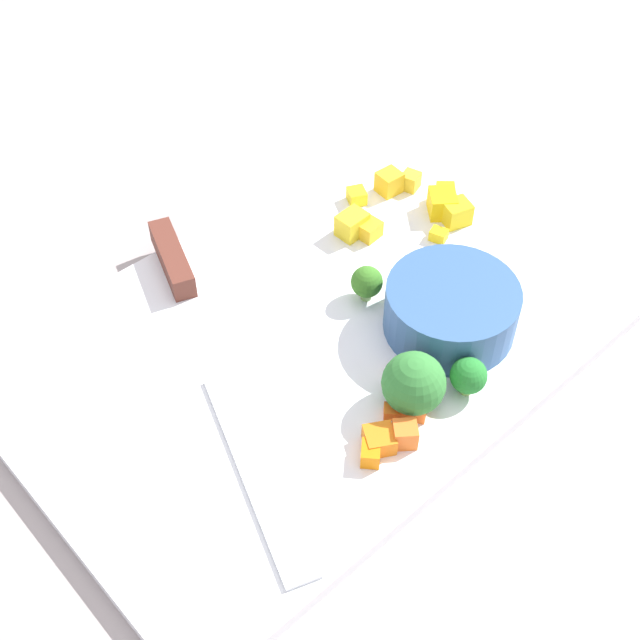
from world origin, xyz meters
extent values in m
plane|color=#9E9391|center=(0.00, 0.00, 0.00)|extent=(4.00, 4.00, 0.00)
cube|color=white|center=(0.00, 0.00, 0.01)|extent=(0.46, 0.30, 0.01)
cylinder|color=#33598C|center=(-0.07, 0.06, 0.03)|extent=(0.10, 0.10, 0.04)
cube|color=silver|center=(0.11, 0.06, 0.01)|extent=(0.08, 0.16, 0.00)
cube|color=brown|center=(0.04, -0.13, 0.02)|extent=(0.04, 0.08, 0.02)
cube|color=orange|center=(0.05, 0.11, 0.02)|extent=(0.02, 0.02, 0.01)
cube|color=orange|center=(0.04, 0.10, 0.02)|extent=(0.03, 0.03, 0.01)
cube|color=orange|center=(0.03, 0.11, 0.02)|extent=(0.02, 0.02, 0.02)
cube|color=orange|center=(-0.01, 0.07, 0.02)|extent=(0.02, 0.02, 0.01)
cube|color=orange|center=(0.01, 0.10, 0.02)|extent=(0.02, 0.03, 0.01)
cube|color=orange|center=(0.02, 0.09, 0.02)|extent=(0.01, 0.01, 0.01)
cube|color=yellow|center=(-0.17, -0.07, 0.02)|extent=(0.02, 0.02, 0.02)
cube|color=yellow|center=(-0.12, -0.09, 0.02)|extent=(0.02, 0.02, 0.01)
cube|color=yellow|center=(-0.16, -0.01, 0.02)|extent=(0.03, 0.03, 0.02)
cube|color=yellow|center=(-0.16, -0.03, 0.02)|extent=(0.03, 0.03, 0.02)
cube|color=yellow|center=(-0.10, -0.05, 0.02)|extent=(0.02, 0.02, 0.01)
cube|color=yellow|center=(-0.14, -0.01, 0.02)|extent=(0.01, 0.02, 0.01)
cube|color=yellow|center=(-0.09, -0.06, 0.02)|extent=(0.02, 0.02, 0.02)
cube|color=yellow|center=(-0.18, -0.04, 0.02)|extent=(0.02, 0.02, 0.02)
cube|color=yellow|center=(-0.15, -0.08, 0.02)|extent=(0.02, 0.02, 0.02)
cylinder|color=#95B26A|center=(0.00, 0.09, 0.02)|extent=(0.02, 0.02, 0.01)
sphere|color=#327A34|center=(0.00, 0.09, 0.03)|extent=(0.04, 0.04, 0.04)
cylinder|color=#85AD61|center=(-0.05, 0.00, 0.02)|extent=(0.01, 0.01, 0.01)
sphere|color=#397523|center=(-0.05, 0.00, 0.03)|extent=(0.02, 0.02, 0.02)
cylinder|color=#87B454|center=(-0.04, 0.11, 0.02)|extent=(0.01, 0.01, 0.01)
sphere|color=#23792C|center=(-0.04, 0.11, 0.03)|extent=(0.03, 0.03, 0.03)
camera|label=1|loc=(0.28, 0.31, 0.49)|focal=48.08mm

